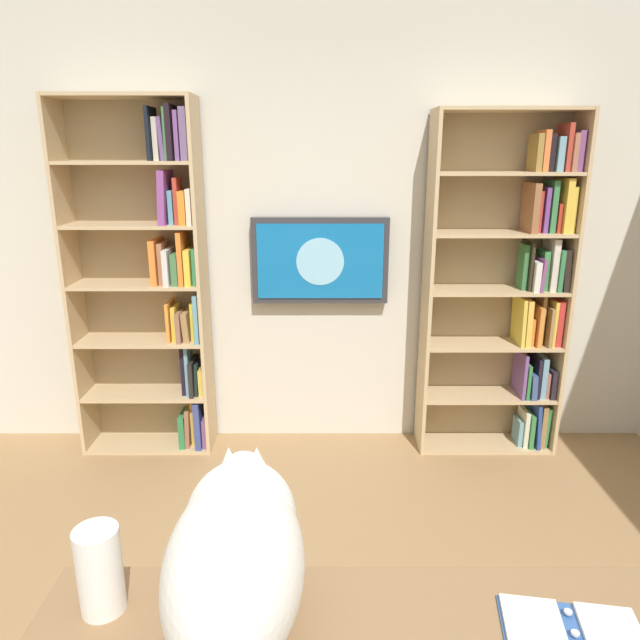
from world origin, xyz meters
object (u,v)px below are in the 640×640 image
object	(u,v)px
bookshelf_right	(156,281)
wall_mounted_tv	(320,261)
open_binder	(575,636)
bookshelf_left	(514,289)
paper_towel_roll	(100,570)
cat	(237,552)

from	to	relation	value
bookshelf_right	wall_mounted_tv	xyz separation A→B (m)	(-1.01, -0.09, 0.11)
open_binder	bookshelf_left	bearing A→B (deg)	-104.26
wall_mounted_tv	paper_towel_roll	bearing A→B (deg)	76.81
bookshelf_left	paper_towel_roll	size ratio (longest dim) A/B	9.18
cat	paper_towel_roll	size ratio (longest dim) A/B	3.02
bookshelf_left	cat	world-z (taller)	bookshelf_left
wall_mounted_tv	paper_towel_roll	size ratio (longest dim) A/B	3.70
cat	bookshelf_left	bearing A→B (deg)	-121.35
bookshelf_right	wall_mounted_tv	world-z (taller)	bookshelf_right
paper_towel_roll	bookshelf_left	bearing A→B (deg)	-127.75
bookshelf_left	paper_towel_roll	xyz separation A→B (m)	(1.74, 2.25, -0.18)
wall_mounted_tv	bookshelf_right	bearing A→B (deg)	4.83
bookshelf_left	open_binder	bearing A→B (deg)	75.74
bookshelf_left	cat	distance (m)	2.68
bookshelf_left	open_binder	size ratio (longest dim) A/B	5.84
wall_mounted_tv	cat	world-z (taller)	wall_mounted_tv
bookshelf_left	cat	size ratio (longest dim) A/B	3.04
bookshelf_left	open_binder	xyz separation A→B (m)	(0.60, 2.35, -0.29)
paper_towel_roll	bookshelf_right	bearing A→B (deg)	-78.36
cat	paper_towel_roll	world-z (taller)	cat
bookshelf_right	cat	world-z (taller)	bookshelf_right
open_binder	paper_towel_roll	world-z (taller)	paper_towel_roll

